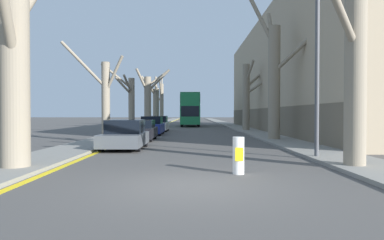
{
  "coord_description": "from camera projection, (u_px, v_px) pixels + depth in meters",
  "views": [
    {
      "loc": [
        0.01,
        -8.11,
        1.72
      ],
      "look_at": [
        -0.19,
        34.09,
        0.93
      ],
      "focal_mm": 32.0,
      "sensor_mm": 36.0,
      "label": 1
    }
  ],
  "objects": [
    {
      "name": "parked_car_2",
      "position": [
        154.0,
        126.0,
        27.92
      ],
      "size": [
        1.75,
        4.29,
        1.5
      ],
      "color": "navy",
      "rests_on": "ground"
    },
    {
      "name": "building_facade_right",
      "position": [
        310.0,
        75.0,
        34.28
      ],
      "size": [
        10.08,
        40.31,
        11.12
      ],
      "color": "tan",
      "rests_on": "ground"
    },
    {
      "name": "street_tree_right_0",
      "position": [
        356.0,
        57.0,
        10.54
      ],
      "size": [
        2.54,
        4.06,
        7.34
      ],
      "color": "gray",
      "rests_on": "ground"
    },
    {
      "name": "parked_car_1",
      "position": [
        143.0,
        130.0,
        22.17
      ],
      "size": [
        1.7,
        4.2,
        1.3
      ],
      "color": "black",
      "rests_on": "ground"
    },
    {
      "name": "street_tree_left_2",
      "position": [
        132.0,
        102.0,
        28.87
      ],
      "size": [
        2.66,
        2.41,
        5.89
      ],
      "color": "gray",
      "rests_on": "ground"
    },
    {
      "name": "street_tree_right_2",
      "position": [
        249.0,
        95.0,
        33.36
      ],
      "size": [
        3.26,
        2.55,
        6.79
      ],
      "color": "gray",
      "rests_on": "ground"
    },
    {
      "name": "street_tree_left_5",
      "position": [
        163.0,
        102.0,
        58.31
      ],
      "size": [
        2.17,
        3.38,
        8.49
      ],
      "color": "gray",
      "rests_on": "ground"
    },
    {
      "name": "ground_plane",
      "position": [
        193.0,
        186.0,
        8.14
      ],
      "size": [
        300.0,
        300.0,
        0.0
      ],
      "primitive_type": "plane",
      "color": "#4C4947"
    },
    {
      "name": "sidewalk_left",
      "position": [
        161.0,
        123.0,
        58.16
      ],
      "size": [
        2.35,
        120.0,
        0.12
      ],
      "primitive_type": "cube",
      "color": "gray",
      "rests_on": "ground"
    },
    {
      "name": "parked_car_3",
      "position": [
        160.0,
        124.0,
        33.29
      ],
      "size": [
        1.83,
        4.33,
        1.5
      ],
      "color": "silver",
      "rests_on": "ground"
    },
    {
      "name": "traffic_bollard",
      "position": [
        240.0,
        155.0,
        9.7
      ],
      "size": [
        0.33,
        0.34,
        1.06
      ],
      "color": "white",
      "rests_on": "ground"
    },
    {
      "name": "sidewalk_right",
      "position": [
        226.0,
        123.0,
        58.11
      ],
      "size": [
        2.35,
        120.0,
        0.12
      ],
      "primitive_type": "cube",
      "color": "gray",
      "rests_on": "ground"
    },
    {
      "name": "street_tree_right_1",
      "position": [
        276.0,
        77.0,
        21.58
      ],
      "size": [
        3.42,
        3.42,
        9.26
      ],
      "color": "gray",
      "rests_on": "ground"
    },
    {
      "name": "kerb_line_stripe",
      "position": [
        169.0,
        124.0,
        58.15
      ],
      "size": [
        0.24,
        120.0,
        0.01
      ],
      "primitive_type": "cube",
      "color": "yellow",
      "rests_on": "ground"
    },
    {
      "name": "street_tree_left_3",
      "position": [
        150.0,
        99.0,
        39.62
      ],
      "size": [
        3.93,
        2.52,
        6.88
      ],
      "color": "gray",
      "rests_on": "ground"
    },
    {
      "name": "street_tree_left_1",
      "position": [
        106.0,
        97.0,
        20.09
      ],
      "size": [
        3.56,
        3.04,
        5.82
      ],
      "color": "gray",
      "rests_on": "ground"
    },
    {
      "name": "street_tree_left_0",
      "position": [
        17.0,
        74.0,
        10.28
      ],
      "size": [
        1.58,
        2.99,
        6.24
      ],
      "color": "gray",
      "rests_on": "ground"
    },
    {
      "name": "lamp_post",
      "position": [
        317.0,
        21.0,
        12.79
      ],
      "size": [
        1.4,
        0.2,
        9.46
      ],
      "color": "#4C4F54",
      "rests_on": "ground"
    },
    {
      "name": "double_decker_bus",
      "position": [
        192.0,
        108.0,
        47.34
      ],
      "size": [
        2.55,
        10.33,
        4.4
      ],
      "color": "#1E7F47",
      "rests_on": "ground"
    },
    {
      "name": "parked_car_0",
      "position": [
        127.0,
        135.0,
        16.68
      ],
      "size": [
        1.9,
        3.91,
        1.41
      ],
      "color": "#4C5156",
      "rests_on": "ground"
    },
    {
      "name": "street_tree_left_4",
      "position": [
        157.0,
        103.0,
        49.29
      ],
      "size": [
        2.64,
        3.44,
        7.25
      ],
      "color": "gray",
      "rests_on": "ground"
    }
  ]
}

